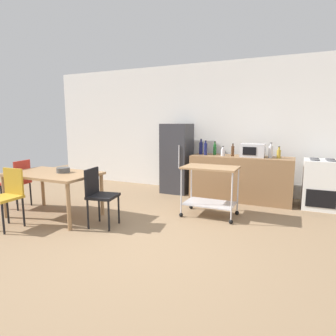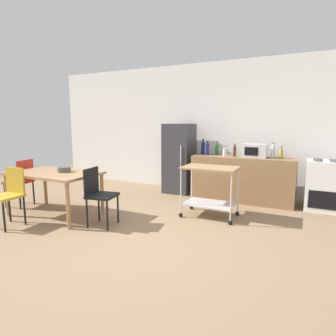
{
  "view_description": "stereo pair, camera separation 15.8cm",
  "coord_description": "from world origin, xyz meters",
  "px_view_note": "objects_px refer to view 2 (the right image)",
  "views": [
    {
      "loc": [
        1.88,
        -3.19,
        1.57
      ],
      "look_at": [
        -0.09,
        1.2,
        0.8
      ],
      "focal_mm": 30.31,
      "sensor_mm": 36.0,
      "label": 1
    },
    {
      "loc": [
        2.03,
        -3.12,
        1.57
      ],
      "look_at": [
        -0.09,
        1.2,
        0.8
      ],
      "focal_mm": 30.31,
      "sensor_mm": 36.0,
      "label": 2
    }
  ],
  "objects_px": {
    "microwave": "(255,151)",
    "bottle_vinegar": "(281,154)",
    "chair_mustard": "(9,193)",
    "refrigerator": "(179,158)",
    "stove_oven": "(324,185)",
    "chair_red": "(21,179)",
    "dining_table": "(54,177)",
    "bottle_hot_sauce": "(225,152)",
    "bottle_sesame_oil": "(207,149)",
    "bottle_olive_oil": "(273,152)",
    "chair_black": "(98,192)",
    "bottle_soy_sauce": "(235,151)",
    "bottle_soda": "(203,148)",
    "fruit_bowl": "(64,170)",
    "bottle_sparkling_water": "(217,149)",
    "kitchen_cart": "(210,183)"
  },
  "relations": [
    {
      "from": "microwave",
      "to": "bottle_vinegar",
      "type": "relative_size",
      "value": 2.03
    },
    {
      "from": "chair_mustard",
      "to": "refrigerator",
      "type": "xyz_separation_m",
      "value": [
        1.45,
        3.12,
        0.26
      ]
    },
    {
      "from": "stove_oven",
      "to": "chair_red",
      "type": "bearing_deg",
      "value": -156.02
    },
    {
      "from": "dining_table",
      "to": "bottle_hot_sauce",
      "type": "relative_size",
      "value": 7.35
    },
    {
      "from": "bottle_sesame_oil",
      "to": "bottle_olive_oil",
      "type": "xyz_separation_m",
      "value": [
        1.29,
        0.04,
        -0.01
      ]
    },
    {
      "from": "chair_black",
      "to": "bottle_hot_sauce",
      "type": "bearing_deg",
      "value": -39.04
    },
    {
      "from": "chair_black",
      "to": "bottle_soy_sauce",
      "type": "bearing_deg",
      "value": -42.04
    },
    {
      "from": "bottle_soda",
      "to": "bottle_hot_sauce",
      "type": "distance_m",
      "value": 0.53
    },
    {
      "from": "dining_table",
      "to": "stove_oven",
      "type": "xyz_separation_m",
      "value": [
        4.12,
        2.38,
        -0.22
      ]
    },
    {
      "from": "dining_table",
      "to": "refrigerator",
      "type": "relative_size",
      "value": 0.97
    },
    {
      "from": "bottle_soy_sauce",
      "to": "fruit_bowl",
      "type": "distance_m",
      "value": 3.25
    },
    {
      "from": "chair_mustard",
      "to": "bottle_sesame_oil",
      "type": "bearing_deg",
      "value": 52.08
    },
    {
      "from": "bottle_soda",
      "to": "bottle_sesame_oil",
      "type": "bearing_deg",
      "value": -39.52
    },
    {
      "from": "chair_black",
      "to": "bottle_sparkling_water",
      "type": "height_order",
      "value": "bottle_sparkling_water"
    },
    {
      "from": "chair_mustard",
      "to": "kitchen_cart",
      "type": "height_order",
      "value": "chair_mustard"
    },
    {
      "from": "chair_red",
      "to": "stove_oven",
      "type": "relative_size",
      "value": 0.97
    },
    {
      "from": "bottle_sesame_oil",
      "to": "microwave",
      "type": "xyz_separation_m",
      "value": [
        0.95,
        0.07,
        -0.0
      ]
    },
    {
      "from": "chair_black",
      "to": "stove_oven",
      "type": "height_order",
      "value": "stove_oven"
    },
    {
      "from": "kitchen_cart",
      "to": "bottle_olive_oil",
      "type": "bearing_deg",
      "value": 56.0
    },
    {
      "from": "bottle_sesame_oil",
      "to": "bottle_sparkling_water",
      "type": "xyz_separation_m",
      "value": [
        0.16,
        0.14,
        -0.01
      ]
    },
    {
      "from": "bottle_sesame_oil",
      "to": "bottle_vinegar",
      "type": "xyz_separation_m",
      "value": [
        1.43,
        0.03,
        -0.04
      ]
    },
    {
      "from": "chair_black",
      "to": "chair_mustard",
      "type": "relative_size",
      "value": 1.0
    },
    {
      "from": "chair_red",
      "to": "microwave",
      "type": "height_order",
      "value": "microwave"
    },
    {
      "from": "dining_table",
      "to": "bottle_sparkling_water",
      "type": "relative_size",
      "value": 5.28
    },
    {
      "from": "kitchen_cart",
      "to": "fruit_bowl",
      "type": "distance_m",
      "value": 2.46
    },
    {
      "from": "bottle_soy_sauce",
      "to": "bottle_soda",
      "type": "bearing_deg",
      "value": 172.46
    },
    {
      "from": "dining_table",
      "to": "bottle_soy_sauce",
      "type": "xyz_separation_m",
      "value": [
        2.5,
        2.32,
        0.34
      ]
    },
    {
      "from": "chair_mustard",
      "to": "bottle_vinegar",
      "type": "bearing_deg",
      "value": 38.01
    },
    {
      "from": "bottle_vinegar",
      "to": "microwave",
      "type": "bearing_deg",
      "value": 176.12
    },
    {
      "from": "chair_red",
      "to": "chair_black",
      "type": "height_order",
      "value": "same"
    },
    {
      "from": "chair_black",
      "to": "fruit_bowl",
      "type": "height_order",
      "value": "chair_black"
    },
    {
      "from": "fruit_bowl",
      "to": "chair_mustard",
      "type": "bearing_deg",
      "value": -116.9
    },
    {
      "from": "chair_mustard",
      "to": "refrigerator",
      "type": "distance_m",
      "value": 3.45
    },
    {
      "from": "chair_black",
      "to": "bottle_hot_sauce",
      "type": "xyz_separation_m",
      "value": [
        1.33,
        2.33,
        0.47
      ]
    },
    {
      "from": "microwave",
      "to": "kitchen_cart",
      "type": "bearing_deg",
      "value": -111.53
    },
    {
      "from": "chair_red",
      "to": "bottle_soy_sauce",
      "type": "distance_m",
      "value": 4.15
    },
    {
      "from": "bottle_sparkling_water",
      "to": "bottle_soda",
      "type": "bearing_deg",
      "value": -175.05
    },
    {
      "from": "bottle_sparkling_water",
      "to": "chair_red",
      "type": "bearing_deg",
      "value": -142.89
    },
    {
      "from": "kitchen_cart",
      "to": "refrigerator",
      "type": "bearing_deg",
      "value": 130.64
    },
    {
      "from": "stove_oven",
      "to": "bottle_hot_sauce",
      "type": "bearing_deg",
      "value": -176.93
    },
    {
      "from": "stove_oven",
      "to": "bottle_vinegar",
      "type": "relative_size",
      "value": 4.07
    },
    {
      "from": "refrigerator",
      "to": "bottle_sparkling_water",
      "type": "xyz_separation_m",
      "value": [
        0.88,
        -0.02,
        0.24
      ]
    },
    {
      "from": "bottle_sesame_oil",
      "to": "bottle_hot_sauce",
      "type": "bearing_deg",
      "value": -2.71
    },
    {
      "from": "kitchen_cart",
      "to": "bottle_vinegar",
      "type": "height_order",
      "value": "bottle_vinegar"
    },
    {
      "from": "stove_oven",
      "to": "bottle_sparkling_water",
      "type": "bearing_deg",
      "value": 178.29
    },
    {
      "from": "chair_red",
      "to": "kitchen_cart",
      "type": "height_order",
      "value": "chair_red"
    },
    {
      "from": "bottle_sparkling_water",
      "to": "bottle_soy_sauce",
      "type": "relative_size",
      "value": 1.11
    },
    {
      "from": "bottle_soda",
      "to": "fruit_bowl",
      "type": "distance_m",
      "value": 2.86
    },
    {
      "from": "chair_red",
      "to": "kitchen_cart",
      "type": "relative_size",
      "value": 0.98
    },
    {
      "from": "bottle_hot_sauce",
      "to": "chair_mustard",
      "type": "bearing_deg",
      "value": -130.77
    }
  ]
}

